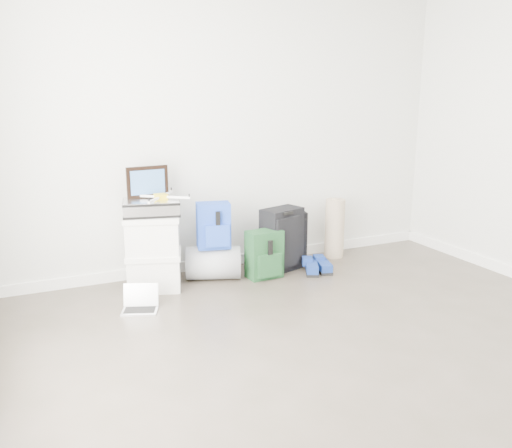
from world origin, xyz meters
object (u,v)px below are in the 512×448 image
carry_on (289,238)px  laptop (140,304)px  boxes_stack (154,252)px  large_suitcase (282,239)px  briefcase (151,207)px  duffel_bag (213,263)px

carry_on → laptop: size_ratio=1.61×
carry_on → boxes_stack: bearing=-163.8°
boxes_stack → carry_on: bearing=22.7°
large_suitcase → boxes_stack: bearing=161.5°
large_suitcase → carry_on: bearing=26.4°
boxes_stack → large_suitcase: boxes_stack is taller
boxes_stack → laptop: bearing=-100.6°
boxes_stack → briefcase: 0.40m
duffel_bag → laptop: duffel_bag is taller
carry_on → laptop: carry_on is taller
briefcase → large_suitcase: bearing=12.4°
laptop → briefcase: bearing=83.0°
duffel_bag → laptop: size_ratio=1.51×
boxes_stack → large_suitcase: bearing=16.7°
briefcase → laptop: briefcase is taller
boxes_stack → large_suitcase: size_ratio=1.09×
large_suitcase → carry_on: (0.15, 0.14, -0.04)m
boxes_stack → large_suitcase: 1.25m
large_suitcase → carry_on: 0.21m
large_suitcase → laptop: large_suitcase is taller
boxes_stack → duffel_bag: 0.58m
briefcase → laptop: size_ratio=1.40×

